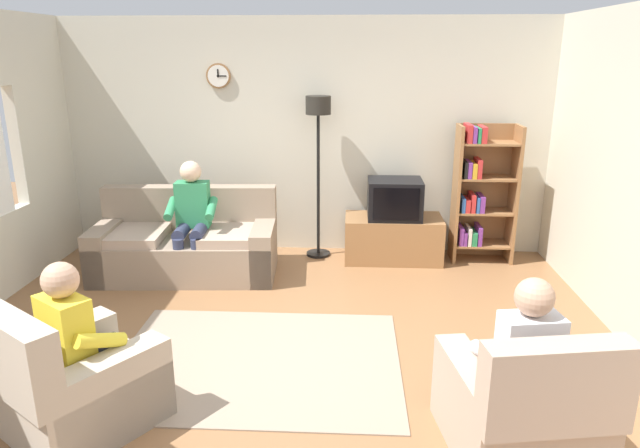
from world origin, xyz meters
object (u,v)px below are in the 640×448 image
object	(u,v)px
armchair_near_bookshelf	(521,410)
person_in_right_armchair	(520,355)
person_on_couch	(191,214)
couch	(186,246)
bookshelf	(480,192)
person_in_left_armchair	(82,336)
tv_stand	(393,238)
tv	(395,199)
armchair_near_window	(74,386)
floor_lamp	(318,132)

from	to	relation	value
armchair_near_bookshelf	person_in_right_armchair	bearing A→B (deg)	99.08
person_on_couch	person_in_right_armchair	distance (m)	3.68
couch	bookshelf	bearing A→B (deg)	11.16
person_in_right_armchair	person_in_left_armchair	bearing A→B (deg)	178.19
couch	tv_stand	distance (m)	2.32
tv_stand	person_in_right_armchair	world-z (taller)	person_in_right_armchair
tv_stand	person_in_right_armchair	xyz separation A→B (m)	(0.52, -3.22, 0.35)
tv_stand	tv	bearing A→B (deg)	-90.00
tv	bookshelf	world-z (taller)	bookshelf
bookshelf	armchair_near_window	distance (m)	4.60
floor_lamp	tv	bearing A→B (deg)	-8.10
armchair_near_window	armchair_near_bookshelf	size ratio (longest dim) A/B	1.18
couch	person_in_left_armchair	size ratio (longest dim) A/B	1.74
floor_lamp	person_in_right_armchair	bearing A→B (deg)	-67.42
armchair_near_window	armchair_near_bookshelf	distance (m)	2.75
person_in_right_armchair	armchair_near_bookshelf	bearing A→B (deg)	-80.92
person_in_left_armchair	person_in_right_armchair	size ratio (longest dim) A/B	1.00
tv	armchair_near_window	size ratio (longest dim) A/B	0.51
couch	floor_lamp	world-z (taller)	floor_lamp
tv_stand	armchair_near_bookshelf	bearing A→B (deg)	-80.92
couch	person_in_right_armchair	size ratio (longest dim) A/B	1.74
couch	armchair_near_bookshelf	xyz separation A→B (m)	(2.78, -2.75, -0.02)
person_on_couch	person_in_left_armchair	distance (m)	2.47
armchair_near_window	person_on_couch	bearing A→B (deg)	88.21
floor_lamp	armchair_near_bookshelf	xyz separation A→B (m)	(1.40, -3.41, -1.16)
armchair_near_window	person_in_right_armchair	xyz separation A→B (m)	(2.74, -0.01, 0.32)
armchair_near_bookshelf	person_in_right_armchair	distance (m)	0.33
floor_lamp	tv_stand	bearing A→B (deg)	-6.51
armchair_near_window	person_in_left_armchair	xyz separation A→B (m)	(0.05, 0.07, 0.32)
tv_stand	floor_lamp	bearing A→B (deg)	173.49
floor_lamp	armchair_near_bookshelf	bearing A→B (deg)	-67.74
couch	armchair_near_window	xyz separation A→B (m)	(0.03, -2.65, -0.02)
tv	person_on_couch	size ratio (longest dim) A/B	0.48
couch	tv	size ratio (longest dim) A/B	3.25
floor_lamp	person_on_couch	size ratio (longest dim) A/B	1.49
tv_stand	tv	size ratio (longest dim) A/B	1.83
tv	tv_stand	bearing A→B (deg)	90.00
tv	armchair_near_window	xyz separation A→B (m)	(-2.22, -3.19, -0.44)
person_in_right_armchair	couch	bearing A→B (deg)	136.11
bookshelf	floor_lamp	size ratio (longest dim) A/B	0.84
armchair_near_bookshelf	floor_lamp	bearing A→B (deg)	112.26
bookshelf	armchair_near_bookshelf	world-z (taller)	bookshelf
bookshelf	tv_stand	bearing A→B (deg)	-175.80
tv	person_in_right_armchair	world-z (taller)	person_in_right_armchair
armchair_near_bookshelf	person_on_couch	bearing A→B (deg)	135.33
floor_lamp	armchair_near_bookshelf	world-z (taller)	floor_lamp
tv	armchair_near_window	distance (m)	3.91
person_on_couch	tv	bearing A→B (deg)	16.85
floor_lamp	person_in_right_armchair	world-z (taller)	floor_lamp
tv_stand	tv	world-z (taller)	tv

